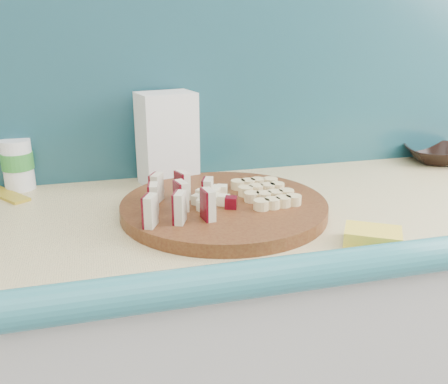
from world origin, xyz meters
TOP-DOWN VIEW (x-y plane):
  - backsplash at (0.10, 1.79)m, footprint 2.20×0.02m
  - cutting_board at (0.20, 1.48)m, footprint 0.45×0.45m
  - apple_wedges at (0.09, 1.45)m, footprint 0.14×0.17m
  - apple_chunks at (0.17, 1.48)m, footprint 0.07×0.07m
  - banana_slices at (0.29, 1.49)m, footprint 0.12×0.16m
  - brown_bowl at (0.88, 1.71)m, footprint 0.23×0.23m
  - flour_bag at (0.12, 1.71)m, footprint 0.15×0.12m
  - canister at (-0.23, 1.76)m, footprint 0.07×0.07m
  - sponge at (0.41, 1.26)m, footprint 0.12×0.11m

SIDE VIEW (x-z plane):
  - cutting_board at x=0.20m, z-range 0.91..0.94m
  - sponge at x=0.41m, z-range 0.91..0.94m
  - brown_bowl at x=0.88m, z-range 0.91..0.95m
  - banana_slices at x=0.29m, z-range 0.94..0.96m
  - apple_chunks at x=0.17m, z-range 0.94..0.96m
  - apple_wedges at x=0.09m, z-range 0.94..0.99m
  - canister at x=-0.23m, z-range 0.91..1.03m
  - flour_bag at x=0.12m, z-range 0.91..1.13m
  - backsplash at x=0.10m, z-range 0.91..1.41m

